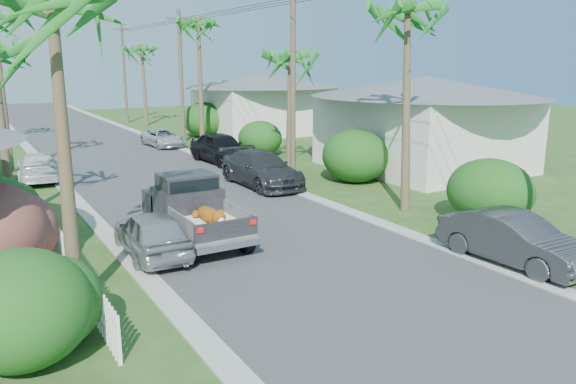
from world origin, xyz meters
TOP-DOWN VIEW (x-y plane):
  - ground at (0.00, 0.00)m, footprint 120.00×120.00m
  - road at (0.00, 25.00)m, footprint 8.00×100.00m
  - curb_left at (-4.30, 25.00)m, footprint 0.60×100.00m
  - curb_right at (4.30, 25.00)m, footprint 0.60×100.00m
  - pickup_truck at (-1.97, 6.74)m, footprint 1.98×5.12m
  - parked_car_rn at (4.90, -0.13)m, footprint 1.75×4.41m
  - parked_car_rm at (3.60, 12.47)m, footprint 2.18×5.32m
  - parked_car_rf at (4.47, 18.95)m, footprint 2.26×5.02m
  - parked_car_rd at (3.65, 26.53)m, footprint 2.21×4.29m
  - parked_car_ln at (-3.60, 5.70)m, footprint 1.75×4.02m
  - parked_car_lf at (-5.00, 18.90)m, footprint 2.30×4.75m
  - palm_r_a at (6.30, 6.00)m, footprint 4.40×4.40m
  - palm_r_b at (6.60, 15.00)m, footprint 4.40×4.40m
  - palm_r_c at (6.20, 26.00)m, footprint 4.40×4.40m
  - palm_r_d at (6.50, 40.00)m, footprint 4.40×4.40m
  - shrub_l_a at (-7.50, 1.00)m, footprint 2.60×2.86m
  - shrub_r_a at (7.60, 3.00)m, footprint 2.80×3.08m
  - shrub_r_b at (7.80, 11.00)m, footprint 3.00×3.30m
  - shrub_r_c at (7.50, 20.00)m, footprint 2.60×2.86m
  - shrub_r_d at (8.00, 30.00)m, footprint 3.20×3.52m
  - picket_fence at (-6.00, 5.50)m, footprint 0.10×11.00m
  - house_right_near at (13.00, 12.00)m, footprint 8.00×9.00m
  - house_right_far at (13.00, 30.00)m, footprint 9.00×8.00m
  - utility_pole_b at (5.60, 13.00)m, footprint 1.60×0.26m
  - utility_pole_c at (5.60, 28.00)m, footprint 1.60×0.26m
  - utility_pole_d at (5.60, 43.00)m, footprint 1.60×0.26m

SIDE VIEW (x-z plane):
  - ground at x=0.00m, z-range 0.00..0.00m
  - road at x=0.00m, z-range 0.00..0.02m
  - curb_left at x=-4.30m, z-range 0.00..0.06m
  - curb_right at x=4.30m, z-range 0.00..0.06m
  - picket_fence at x=-6.00m, z-range 0.00..1.00m
  - parked_car_rd at x=3.65m, z-range 0.00..1.16m
  - parked_car_lf at x=-5.00m, z-range 0.00..1.33m
  - parked_car_ln at x=-3.60m, z-range 0.00..1.35m
  - parked_car_rn at x=4.90m, z-range 0.00..1.43m
  - parked_car_rm at x=3.60m, z-range 0.00..1.54m
  - parked_car_rf at x=4.47m, z-range 0.00..1.67m
  - pickup_truck at x=-1.97m, z-range -0.02..2.04m
  - shrub_r_c at x=7.50m, z-range 0.00..2.10m
  - shrub_l_a at x=-7.50m, z-range 0.00..2.20m
  - shrub_r_a at x=7.60m, z-range 0.00..2.30m
  - shrub_r_b at x=7.80m, z-range 0.00..2.50m
  - shrub_r_d at x=8.00m, z-range 0.00..2.60m
  - house_right_far at x=13.00m, z-range -0.18..4.42m
  - house_right_near at x=13.00m, z-range -0.18..4.62m
  - utility_pole_b at x=5.60m, z-range 0.10..9.10m
  - utility_pole_c at x=5.60m, z-range 0.10..9.10m
  - utility_pole_d at x=5.60m, z-range 0.10..9.10m
  - palm_r_b at x=6.60m, z-range 2.35..9.55m
  - palm_r_d at x=6.50m, z-range 2.73..10.74m
  - palm_r_a at x=6.30m, z-range 3.07..11.78m
  - palm_r_c at x=6.20m, z-range 3.41..12.81m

